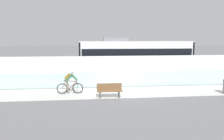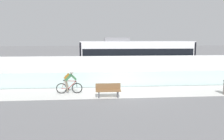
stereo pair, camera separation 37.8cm
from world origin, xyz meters
name	(u,v)px [view 1 (the left image)]	position (x,y,z in m)	size (l,w,h in m)	color
ground_plane	(121,92)	(0.00, 0.00, 0.00)	(200.00, 200.00, 0.00)	slate
bike_path_deck	(121,92)	(0.00, 0.00, 0.01)	(32.00, 3.20, 0.01)	silver
glass_parapet	(117,79)	(0.00, 1.85, 0.57)	(32.00, 0.05, 1.14)	#ADC6C1
concrete_barrier_wall	(114,69)	(0.00, 3.65, 1.13)	(32.00, 0.36, 2.25)	white
tram_rail_near	(111,77)	(0.00, 6.13, 0.00)	(32.00, 0.08, 0.01)	#595654
tram_rail_far	(110,75)	(0.00, 7.57, 0.00)	(32.00, 0.08, 0.01)	#595654
tram	(135,57)	(2.47, 6.85, 1.89)	(11.06, 2.54, 3.81)	silver
cyclist_on_bike	(70,82)	(-3.49, 0.00, 0.80)	(1.77, 0.58, 1.61)	black
bench	(109,90)	(-0.91, -1.29, 0.48)	(1.60, 0.45, 0.89)	brown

